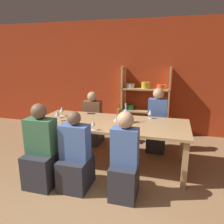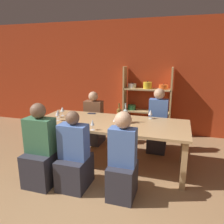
{
  "view_description": "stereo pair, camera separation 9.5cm",
  "coord_description": "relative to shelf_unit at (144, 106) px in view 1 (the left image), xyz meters",
  "views": [
    {
      "loc": [
        0.88,
        -1.52,
        1.84
      ],
      "look_at": [
        -0.11,
        1.98,
        0.91
      ],
      "focal_mm": 35.0,
      "sensor_mm": 36.0,
      "label": 1
    },
    {
      "loc": [
        0.97,
        -1.5,
        1.84
      ],
      "look_at": [
        -0.11,
        1.98,
        0.91
      ],
      "focal_mm": 35.0,
      "sensor_mm": 36.0,
      "label": 2
    }
  ],
  "objects": [
    {
      "name": "wine_glass_white_d",
      "position": [
        -1.32,
        -1.62,
        0.19
      ],
      "size": [
        0.08,
        0.08,
        0.17
      ],
      "color": "white",
      "rests_on": "dining_table"
    },
    {
      "name": "wine_glass_red_a",
      "position": [
        -0.2,
        -1.92,
        0.17
      ],
      "size": [
        0.08,
        0.08,
        0.15
      ],
      "color": "white",
      "rests_on": "dining_table"
    },
    {
      "name": "person_far_b",
      "position": [
        -0.98,
        -0.93,
        -0.28
      ],
      "size": [
        0.38,
        0.48,
        1.13
      ],
      "rotation": [
        0.0,
        0.0,
        3.14
      ],
      "color": "#2D2D38",
      "rests_on": "ground_plane"
    },
    {
      "name": "person_near_a",
      "position": [
        0.1,
        -2.61,
        -0.24
      ],
      "size": [
        0.35,
        0.43,
        1.18
      ],
      "color": "#2D2D38",
      "rests_on": "ground_plane"
    },
    {
      "name": "wine_glass_white_c",
      "position": [
        -0.79,
        -2.12,
        0.18
      ],
      "size": [
        0.07,
        0.07,
        0.16
      ],
      "color": "white",
      "rests_on": "dining_table"
    },
    {
      "name": "wine_glass_white_b",
      "position": [
        0.28,
        -1.34,
        0.18
      ],
      "size": [
        0.08,
        0.08,
        0.17
      ],
      "color": "white",
      "rests_on": "dining_table"
    },
    {
      "name": "person_near_c",
      "position": [
        -0.62,
        -2.58,
        -0.29
      ],
      "size": [
        0.4,
        0.5,
        1.13
      ],
      "color": "#2D2D38",
      "rests_on": "ground_plane"
    },
    {
      "name": "wall_back_red",
      "position": [
        -0.23,
        0.2,
        0.66
      ],
      "size": [
        8.8,
        0.06,
        2.7
      ],
      "color": "#B23819",
      "rests_on": "ground_plane"
    },
    {
      "name": "wine_glass_red_b",
      "position": [
        -0.47,
        -2.22,
        0.18
      ],
      "size": [
        0.07,
        0.07,
        0.17
      ],
      "color": "white",
      "rests_on": "dining_table"
    },
    {
      "name": "person_near_b",
      "position": [
        -1.11,
        -2.63,
        -0.25
      ],
      "size": [
        0.42,
        0.52,
        1.22
      ],
      "color": "#2D2D38",
      "rests_on": "ground_plane"
    },
    {
      "name": "dining_table",
      "position": [
        -0.34,
        -1.75,
        -0.01
      ],
      "size": [
        2.6,
        1.07,
        0.76
      ],
      "color": "tan",
      "rests_on": "ground_plane"
    },
    {
      "name": "wine_glass_white_a",
      "position": [
        -1.24,
        -1.93,
        0.19
      ],
      "size": [
        0.07,
        0.07,
        0.18
      ],
      "color": "white",
      "rests_on": "dining_table"
    },
    {
      "name": "wine_bottle_dark",
      "position": [
        -0.18,
        -1.78,
        0.21
      ],
      "size": [
        0.08,
        0.08,
        0.34
      ],
      "color": "brown",
      "rests_on": "dining_table"
    },
    {
      "name": "cell_phone",
      "position": [
        -0.86,
        -1.32,
        0.07
      ],
      "size": [
        0.16,
        0.09,
        0.01
      ],
      "color": "#1E2338",
      "rests_on": "dining_table"
    },
    {
      "name": "shelf_unit",
      "position": [
        0.0,
        0.0,
        0.0
      ],
      "size": [
        1.13,
        0.3,
        1.61
      ],
      "color": "tan",
      "rests_on": "ground_plane"
    },
    {
      "name": "wine_glass_white_e",
      "position": [
        -1.34,
        -1.75,
        0.17
      ],
      "size": [
        0.07,
        0.07,
        0.14
      ],
      "color": "white",
      "rests_on": "dining_table"
    },
    {
      "name": "person_far_a",
      "position": [
        0.38,
        -0.96,
        -0.22
      ],
      "size": [
        0.35,
        0.44,
        1.26
      ],
      "rotation": [
        0.0,
        0.0,
        3.14
      ],
      "color": "#2D2D38",
      "rests_on": "ground_plane"
    },
    {
      "name": "wine_bottle_green",
      "position": [
        -0.09,
        -1.69,
        0.19
      ],
      "size": [
        0.07,
        0.07,
        0.33
      ],
      "color": "#B2C6C1",
      "rests_on": "dining_table"
    }
  ]
}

